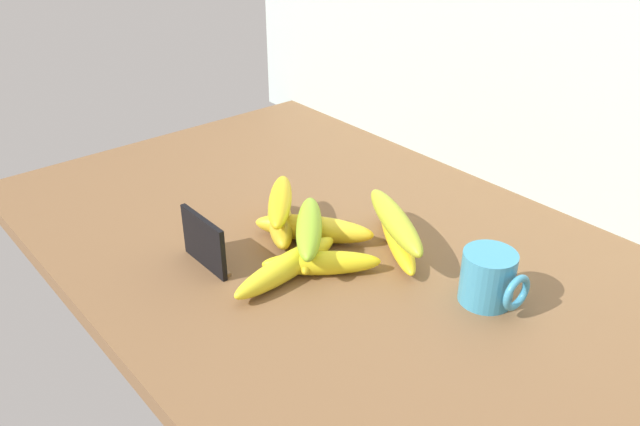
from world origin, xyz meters
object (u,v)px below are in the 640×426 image
(banana_7, at_px, (395,221))
(banana_6, at_px, (309,228))
(chalkboard_sign, at_px, (204,244))
(banana_0, at_px, (287,266))
(coffee_mug, at_px, (489,278))
(banana_3, at_px, (280,221))
(banana_4, at_px, (397,238))
(banana_1, at_px, (314,229))
(banana_5, at_px, (321,263))
(banana_2, at_px, (309,246))
(banana_8, at_px, (280,201))

(banana_7, bearing_deg, banana_6, -121.94)
(chalkboard_sign, height_order, banana_0, chalkboard_sign)
(coffee_mug, height_order, banana_3, coffee_mug)
(banana_0, xyz_separation_m, banana_4, (0.05, 0.19, -0.00))
(banana_3, distance_m, banana_6, 0.10)
(banana_1, relative_size, banana_3, 1.18)
(chalkboard_sign, xyz_separation_m, banana_1, (0.05, 0.17, -0.02))
(coffee_mug, height_order, banana_7, coffee_mug)
(chalkboard_sign, height_order, banana_6, chalkboard_sign)
(chalkboard_sign, bearing_deg, banana_4, 59.96)
(coffee_mug, distance_m, banana_6, 0.28)
(banana_5, bearing_deg, banana_3, 169.17)
(banana_6, bearing_deg, banana_7, 58.06)
(banana_4, relative_size, banana_6, 1.14)
(banana_1, xyz_separation_m, banana_2, (0.03, -0.03, -0.01))
(banana_2, distance_m, banana_3, 0.09)
(banana_8, bearing_deg, banana_5, -10.62)
(banana_4, distance_m, banana_5, 0.14)
(banana_6, relative_size, banana_7, 0.87)
(banana_3, height_order, banana_6, banana_6)
(coffee_mug, height_order, banana_6, coffee_mug)
(banana_4, distance_m, banana_6, 0.15)
(coffee_mug, bearing_deg, banana_6, -154.54)
(banana_6, bearing_deg, banana_0, -69.87)
(coffee_mug, bearing_deg, banana_4, 178.03)
(chalkboard_sign, distance_m, banana_6, 0.16)
(coffee_mug, xyz_separation_m, banana_0, (-0.23, -0.18, -0.02))
(banana_4, bearing_deg, banana_7, -71.94)
(banana_3, bearing_deg, banana_8, -19.74)
(banana_6, bearing_deg, chalkboard_sign, -121.42)
(coffee_mug, xyz_separation_m, banana_7, (-0.18, -0.00, 0.02))
(banana_1, bearing_deg, coffee_mug, 16.04)
(banana_6, height_order, banana_7, same)
(banana_0, distance_m, banana_2, 0.07)
(banana_4, bearing_deg, chalkboard_sign, -120.04)
(banana_0, bearing_deg, banana_7, 74.37)
(banana_4, relative_size, banana_7, 1.00)
(chalkboard_sign, relative_size, banana_2, 0.72)
(banana_2, relative_size, banana_8, 0.89)
(coffee_mug, relative_size, banana_6, 0.49)
(banana_6, bearing_deg, banana_2, 143.39)
(banana_2, bearing_deg, banana_3, 174.38)
(banana_0, relative_size, banana_5, 1.16)
(banana_2, xyz_separation_m, banana_6, (0.00, -0.00, 0.04))
(banana_4, bearing_deg, banana_6, -118.49)
(banana_2, height_order, banana_3, banana_3)
(banana_3, xyz_separation_m, banana_6, (0.09, -0.01, 0.03))
(coffee_mug, relative_size, banana_3, 0.54)
(banana_5, bearing_deg, banana_6, 162.40)
(banana_5, bearing_deg, banana_0, -118.39)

